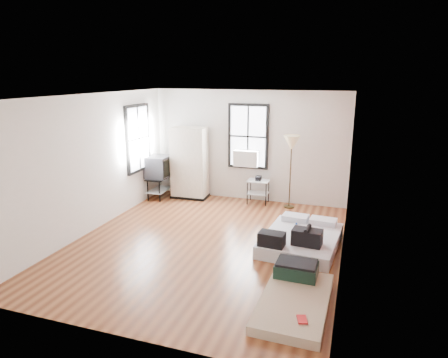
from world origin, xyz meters
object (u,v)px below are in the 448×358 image
(mattress_bare, at_px, (295,293))
(tv_stand, at_px, (159,168))
(floor_lamp, at_px, (292,146))
(wardrobe, at_px, (189,163))
(side_table, at_px, (258,185))
(mattress_main, at_px, (301,239))

(mattress_bare, bearing_deg, tv_stand, 138.60)
(mattress_bare, height_order, floor_lamp, floor_lamp)
(tv_stand, bearing_deg, wardrobe, 22.32)
(mattress_bare, bearing_deg, side_table, 111.89)
(side_table, height_order, floor_lamp, floor_lamp)
(side_table, relative_size, floor_lamp, 0.40)
(mattress_bare, distance_m, tv_stand, 5.68)
(wardrobe, height_order, floor_lamp, wardrobe)
(mattress_main, distance_m, wardrobe, 4.00)
(mattress_main, relative_size, mattress_bare, 1.08)
(mattress_bare, bearing_deg, wardrobe, 130.79)
(mattress_main, bearing_deg, wardrobe, 149.89)
(mattress_main, distance_m, mattress_bare, 1.92)
(side_table, bearing_deg, tv_stand, -171.30)
(wardrobe, height_order, tv_stand, wardrobe)
(mattress_main, xyz_separation_m, floor_lamp, (-0.59, 2.24, 1.37))
(side_table, relative_size, tv_stand, 0.63)
(mattress_main, relative_size, tv_stand, 1.68)
(mattress_main, bearing_deg, mattress_bare, -79.78)
(mattress_bare, distance_m, side_table, 4.52)
(mattress_bare, xyz_separation_m, tv_stand, (-4.15, 3.82, 0.70))
(side_table, xyz_separation_m, floor_lamp, (0.80, -0.07, 1.04))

